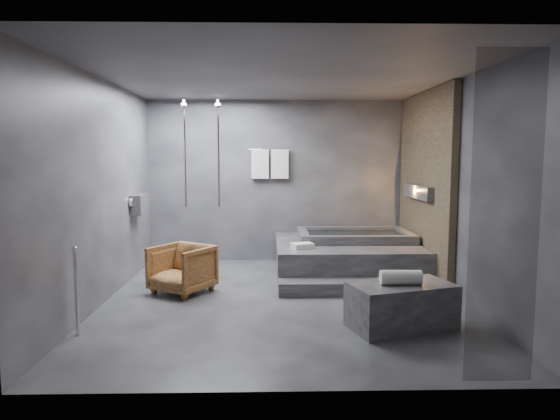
{
  "coord_description": "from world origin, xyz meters",
  "views": [
    {
      "loc": [
        -0.18,
        -6.23,
        1.84
      ],
      "look_at": [
        -0.02,
        0.3,
        1.13
      ],
      "focal_mm": 32.0,
      "sensor_mm": 36.0,
      "label": 1
    }
  ],
  "objects": [
    {
      "name": "room",
      "position": [
        0.4,
        0.24,
        1.73
      ],
      "size": [
        5.0,
        5.04,
        2.82
      ],
      "color": "#28282A",
      "rests_on": "ground"
    },
    {
      "name": "tub_deck",
      "position": [
        1.05,
        1.45,
        0.25
      ],
      "size": [
        2.2,
        2.0,
        0.5
      ],
      "primitive_type": "cube",
      "color": "#2C2D2F",
      "rests_on": "ground"
    },
    {
      "name": "tub_step",
      "position": [
        1.05,
        0.27,
        0.09
      ],
      "size": [
        2.2,
        0.36,
        0.18
      ],
      "primitive_type": "cube",
      "color": "#2C2D2F",
      "rests_on": "ground"
    },
    {
      "name": "concrete_bench",
      "position": [
        1.24,
        -1.07,
        0.24
      ],
      "size": [
        1.21,
        0.88,
        0.49
      ],
      "primitive_type": "cube",
      "rotation": [
        0.0,
        0.0,
        0.29
      ],
      "color": "#2E2E30",
      "rests_on": "ground"
    },
    {
      "name": "driftwood_chair",
      "position": [
        -1.35,
        0.39,
        0.33
      ],
      "size": [
        0.97,
        0.98,
        0.65
      ],
      "primitive_type": "imported",
      "rotation": [
        0.0,
        0.0,
        -0.57
      ],
      "color": "#4D2C13",
      "rests_on": "ground"
    },
    {
      "name": "rolled_towel",
      "position": [
        1.22,
        -1.11,
        0.56
      ],
      "size": [
        0.43,
        0.16,
        0.16
      ],
      "primitive_type": "cylinder",
      "rotation": [
        0.0,
        1.57,
        -0.02
      ],
      "color": "white",
      "rests_on": "concrete_bench"
    },
    {
      "name": "deck_towel",
      "position": [
        0.32,
        0.91,
        0.54
      ],
      "size": [
        0.35,
        0.3,
        0.08
      ],
      "primitive_type": "cube",
      "rotation": [
        0.0,
        0.0,
        0.36
      ],
      "color": "silver",
      "rests_on": "tub_deck"
    }
  ]
}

